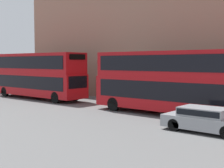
{
  "coord_description": "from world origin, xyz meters",
  "views": [
    {
      "loc": [
        -16.82,
        7.87,
        3.56
      ],
      "look_at": [
        0.48,
        22.46,
        1.96
      ],
      "focal_mm": 50.0,
      "sensor_mm": 36.0,
      "label": 1
    }
  ],
  "objects_px": {
    "bus_third_in_queue": "(38,74)",
    "pedestrian": "(27,86)",
    "bus_second_in_queue": "(172,80)",
    "car_hatchback": "(205,119)"
  },
  "relations": [
    {
      "from": "bus_third_in_queue",
      "to": "car_hatchback",
      "type": "distance_m",
      "value": 18.88
    },
    {
      "from": "pedestrian",
      "to": "bus_third_in_queue",
      "type": "bearing_deg",
      "value": -114.69
    },
    {
      "from": "bus_third_in_queue",
      "to": "pedestrian",
      "type": "height_order",
      "value": "bus_third_in_queue"
    },
    {
      "from": "bus_second_in_queue",
      "to": "pedestrian",
      "type": "relative_size",
      "value": 6.95
    },
    {
      "from": "bus_third_in_queue",
      "to": "car_hatchback",
      "type": "bearing_deg",
      "value": -100.42
    },
    {
      "from": "bus_second_in_queue",
      "to": "pedestrian",
      "type": "height_order",
      "value": "bus_second_in_queue"
    },
    {
      "from": "bus_third_in_queue",
      "to": "pedestrian",
      "type": "bearing_deg",
      "value": 65.31
    },
    {
      "from": "bus_second_in_queue",
      "to": "bus_third_in_queue",
      "type": "bearing_deg",
      "value": 90.0
    },
    {
      "from": "bus_third_in_queue",
      "to": "pedestrian",
      "type": "distance_m",
      "value": 6.37
    },
    {
      "from": "bus_second_in_queue",
      "to": "bus_third_in_queue",
      "type": "height_order",
      "value": "bus_third_in_queue"
    }
  ]
}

